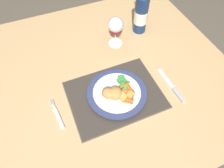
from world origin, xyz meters
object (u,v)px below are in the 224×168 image
table_knife (173,88)px  bottle (141,13)px  dinner_plate (117,93)px  dining_table (100,85)px  wine_glass (116,26)px  fork (58,116)px

table_knife → bottle: bottle is taller
dinner_plate → table_knife: size_ratio=1.29×
dining_table → bottle: bearing=33.0°
wine_glass → dining_table: bearing=-133.7°
dining_table → wine_glass: size_ratio=7.97×
dinner_plate → table_knife: bearing=-13.7°
table_knife → bottle: bearing=84.5°
bottle → dinner_plate: bearing=-129.3°
table_knife → dining_table: bearing=143.1°
dinner_plate → bottle: bearing=50.7°
fork → table_knife: table_knife is taller
dining_table → wine_glass: wine_glass is taller
dinner_plate → bottle: (0.27, 0.33, 0.09)m
fork → table_knife: (0.47, -0.06, 0.00)m
dinner_plate → fork: size_ratio=1.71×
dinner_plate → fork: (-0.24, 0.00, -0.01)m
dining_table → bottle: bottle is taller
dinner_plate → bottle: bottle is taller
dining_table → wine_glass: 0.28m
dinner_plate → bottle: 0.43m
table_knife → bottle: 0.40m
table_knife → bottle: (0.04, 0.38, 0.10)m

